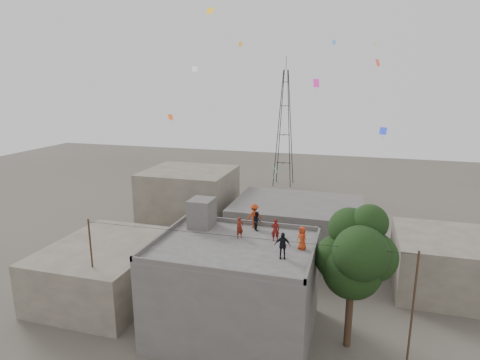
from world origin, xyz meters
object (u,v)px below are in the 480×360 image
object	(u,v)px
transmission_tower	(284,129)
stair_head_box	(202,213)
tree	(356,255)
person_red_adult	(275,230)
person_dark_adult	(282,245)

from	to	relation	value
transmission_tower	stair_head_box	bearing A→B (deg)	-88.77
tree	person_red_adult	bearing A→B (deg)	170.83
tree	person_red_adult	size ratio (longest dim) A/B	6.16
stair_head_box	person_dark_adult	bearing A→B (deg)	-29.81
stair_head_box	tree	xyz separation A→B (m)	(10.57, -2.00, -1.00)
tree	person_dark_adult	distance (m)	4.53
transmission_tower	person_red_adult	world-z (taller)	transmission_tower
person_dark_adult	transmission_tower	bearing A→B (deg)	89.46
stair_head_box	person_dark_adult	xyz separation A→B (m)	(6.44, -3.69, -0.21)
transmission_tower	person_dark_adult	bearing A→B (deg)	-80.01
tree	person_dark_adult	xyz separation A→B (m)	(-4.13, -1.68, 0.79)
tree	transmission_tower	world-z (taller)	transmission_tower
tree	stair_head_box	bearing A→B (deg)	169.26
person_dark_adult	person_red_adult	bearing A→B (deg)	99.65
stair_head_box	person_dark_adult	size ratio (longest dim) A/B	1.27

